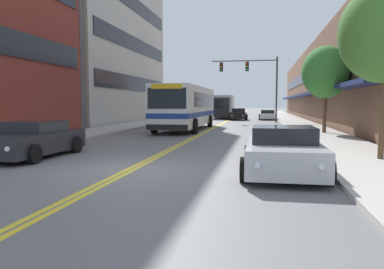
{
  "coord_description": "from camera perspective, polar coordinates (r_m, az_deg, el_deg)",
  "views": [
    {
      "loc": [
        3.71,
        -10.29,
        1.91
      ],
      "look_at": [
        -0.49,
        12.36,
        0.01
      ],
      "focal_mm": 35.0,
      "sensor_mm": 36.0,
      "label": 1
    }
  ],
  "objects": [
    {
      "name": "car_white_parked_right_mid",
      "position": [
        45.64,
        11.44,
        2.93
      ],
      "size": [
        2.07,
        4.81,
        1.17
      ],
      "color": "white",
      "rests_on": "ground_plane"
    },
    {
      "name": "centre_line",
      "position": [
        47.48,
        6.02,
        2.39
      ],
      "size": [
        0.34,
        106.0,
        0.01
      ],
      "color": "yellow",
      "rests_on": "ground_plane"
    },
    {
      "name": "box_truck",
      "position": [
        49.46,
        4.68,
        4.3
      ],
      "size": [
        2.81,
        7.9,
        3.0
      ],
      "color": "#232328",
      "rests_on": "ground_plane"
    },
    {
      "name": "storefront_row_right",
      "position": [
        48.24,
        21.71,
        7.14
      ],
      "size": [
        9.1,
        68.0,
        8.45
      ],
      "color": "brown",
      "rests_on": "ground_plane"
    },
    {
      "name": "sidewalk_right",
      "position": [
        47.45,
        14.62,
        2.34
      ],
      "size": [
        3.22,
        106.0,
        0.12
      ],
      "color": "#B2ADA5",
      "rests_on": "ground_plane"
    },
    {
      "name": "street_lamp_left_near",
      "position": [
        20.17,
        -15.67,
        14.82
      ],
      "size": [
        2.7,
        0.28,
        9.35
      ],
      "color": "#47474C",
      "rests_on": "ground_plane"
    },
    {
      "name": "street_tree_right_mid",
      "position": [
        24.73,
        19.72,
        8.91
      ],
      "size": [
        2.89,
        2.89,
        5.32
      ],
      "color": "brown",
      "rests_on": "sidewalk_right"
    },
    {
      "name": "office_tower_left",
      "position": [
        42.59,
        -16.66,
        18.0
      ],
      "size": [
        12.08,
        21.52,
        23.66
      ],
      "color": "#BCB7AD",
      "rests_on": "ground_plane"
    },
    {
      "name": "car_black_moving_lead",
      "position": [
        44.35,
        7.11,
        3.05
      ],
      "size": [
        2.03,
        4.16,
        1.37
      ],
      "color": "black",
      "rests_on": "ground_plane"
    },
    {
      "name": "car_charcoal_parked_left_mid",
      "position": [
        14.5,
        -23.03,
        -0.76
      ],
      "size": [
        2.09,
        4.55,
        1.3
      ],
      "color": "#232328",
      "rests_on": "ground_plane"
    },
    {
      "name": "ground_plane",
      "position": [
        47.48,
        6.02,
        2.39
      ],
      "size": [
        240.0,
        240.0,
        0.0
      ],
      "primitive_type": "plane",
      "color": "slate"
    },
    {
      "name": "car_silver_parked_right_foreground",
      "position": [
        10.46,
        13.74,
        -2.57
      ],
      "size": [
        2.18,
        4.28,
        1.29
      ],
      "color": "#B7B7BC",
      "rests_on": "ground_plane"
    },
    {
      "name": "city_bus",
      "position": [
        27.62,
        -0.82,
        4.41
      ],
      "size": [
        2.92,
        11.66,
        3.1
      ],
      "color": "silver",
      "rests_on": "ground_plane"
    },
    {
      "name": "traffic_signal_mast",
      "position": [
        39.23,
        9.45,
        8.83
      ],
      "size": [
        6.74,
        0.38,
        6.65
      ],
      "color": "#47474C",
      "rests_on": "ground_plane"
    },
    {
      "name": "sidewalk_left",
      "position": [
        48.55,
        -2.38,
        2.54
      ],
      "size": [
        3.22,
        106.0,
        0.12
      ],
      "color": "#B2ADA5",
      "rests_on": "ground_plane"
    },
    {
      "name": "car_dark_grey_parked_left_far",
      "position": [
        44.66,
        0.01,
        3.1
      ],
      "size": [
        2.07,
        4.21,
        1.38
      ],
      "color": "#38383D",
      "rests_on": "ground_plane"
    },
    {
      "name": "car_navy_parked_left_near",
      "position": [
        38.26,
        -1.6,
        2.75
      ],
      "size": [
        2.13,
        4.49,
        1.28
      ],
      "color": "#19234C",
      "rests_on": "ground_plane"
    }
  ]
}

